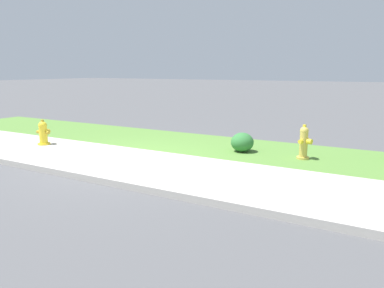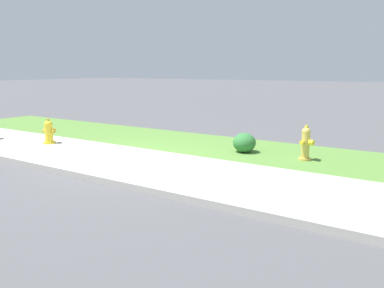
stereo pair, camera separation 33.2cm
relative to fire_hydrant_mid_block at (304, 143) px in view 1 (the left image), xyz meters
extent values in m
plane|color=#515154|center=(-3.35, -2.24, -0.37)|extent=(120.00, 120.00, 0.00)
cube|color=#BCB7AD|center=(-3.35, -2.24, -0.37)|extent=(18.00, 2.52, 0.01)
cube|color=#568438|center=(-3.35, 0.36, -0.37)|extent=(18.00, 2.69, 0.01)
cube|color=#BCB7AD|center=(-3.35, -3.58, -0.31)|extent=(18.00, 0.16, 0.12)
cylinder|color=gold|center=(-0.01, 0.00, -0.35)|extent=(0.28, 0.28, 0.05)
cylinder|color=gold|center=(-0.01, 0.00, -0.03)|extent=(0.18, 0.18, 0.59)
sphere|color=gold|center=(-0.01, 0.00, 0.26)|extent=(0.19, 0.19, 0.19)
cube|color=yellow|center=(-0.01, 0.00, 0.37)|extent=(0.07, 0.07, 0.06)
cylinder|color=yellow|center=(0.03, 0.13, 0.04)|extent=(0.11, 0.11, 0.09)
cylinder|color=yellow|center=(-0.04, -0.13, 0.04)|extent=(0.11, 0.11, 0.09)
cylinder|color=yellow|center=(0.13, -0.04, 0.04)|extent=(0.13, 0.14, 0.12)
cylinder|color=yellow|center=(-6.34, -1.82, -0.35)|extent=(0.32, 0.32, 0.05)
cylinder|color=yellow|center=(-6.34, -1.82, -0.09)|extent=(0.21, 0.21, 0.47)
sphere|color=yellow|center=(-6.34, -1.82, 0.15)|extent=(0.22, 0.22, 0.22)
cube|color=#B29323|center=(-6.34, -1.82, 0.27)|extent=(0.06, 0.06, 0.06)
cylinder|color=#B29323|center=(-6.49, -1.84, -0.03)|extent=(0.10, 0.10, 0.09)
cylinder|color=#B29323|center=(-6.19, -1.80, -0.03)|extent=(0.10, 0.10, 0.09)
cylinder|color=#B29323|center=(-6.36, -1.66, -0.03)|extent=(0.13, 0.12, 0.12)
ellipsoid|color=#337538|center=(-1.47, 0.02, -0.14)|extent=(0.55, 0.55, 0.47)
camera|label=1|loc=(1.90, -8.26, 1.59)|focal=35.00mm
camera|label=2|loc=(2.19, -8.09, 1.59)|focal=35.00mm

